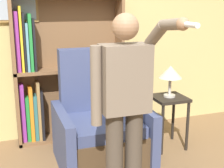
# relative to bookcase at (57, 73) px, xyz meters

# --- Properties ---
(wall_back) EXTENTS (8.00, 0.11, 2.80)m
(wall_back) POSITION_rel_bookcase_xyz_m (0.36, 0.16, 0.52)
(wall_back) COLOR tan
(wall_back) RESTS_ON ground_plane
(bookcase) EXTENTS (1.40, 0.28, 1.86)m
(bookcase) POSITION_rel_bookcase_xyz_m (0.00, 0.00, 0.00)
(bookcase) COLOR brown
(bookcase) RESTS_ON ground_plane
(armchair) EXTENTS (0.98, 0.91, 1.26)m
(armchair) POSITION_rel_bookcase_xyz_m (0.34, -0.77, -0.51)
(armchair) COLOR #4C3823
(armchair) RESTS_ON ground_plane
(person_standing) EXTENTS (0.55, 0.78, 1.69)m
(person_standing) POSITION_rel_bookcase_xyz_m (0.30, -1.62, 0.08)
(person_standing) COLOR #473D33
(person_standing) RESTS_ON ground_plane
(side_table) EXTENTS (0.40, 0.40, 0.66)m
(side_table) POSITION_rel_bookcase_xyz_m (1.24, -0.71, -0.37)
(side_table) COLOR black
(side_table) RESTS_ON ground_plane
(table_lamp) EXTENTS (0.28, 0.28, 0.38)m
(table_lamp) POSITION_rel_bookcase_xyz_m (1.24, -0.71, 0.06)
(table_lamp) COLOR #B7B2A8
(table_lamp) RESTS_ON side_table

